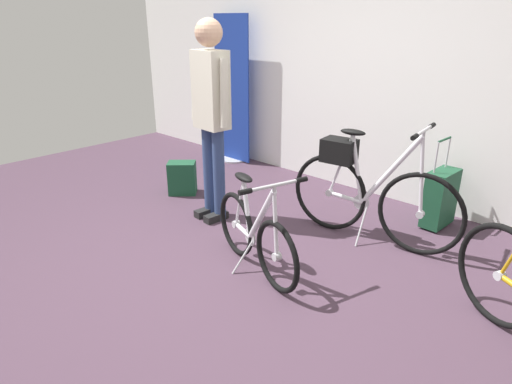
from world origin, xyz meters
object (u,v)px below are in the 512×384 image
at_px(floor_banner_stand, 232,98).
at_px(visitor_near_wall, 211,108).
at_px(folding_bike_foreground, 255,234).
at_px(rolling_suitcase, 440,198).
at_px(backpack_on_floor, 182,178).
at_px(display_bike_right, 366,189).

height_order(floor_banner_stand, visitor_near_wall, floor_banner_stand).
relative_size(floor_banner_stand, folding_bike_foreground, 1.70).
xyz_separation_m(visitor_near_wall, rolling_suitcase, (1.66, 1.28, -0.78)).
bearing_deg(rolling_suitcase, backpack_on_floor, -155.12).
relative_size(folding_bike_foreground, backpack_on_floor, 3.06).
height_order(display_bike_right, backpack_on_floor, display_bike_right).
xyz_separation_m(floor_banner_stand, visitor_near_wall, (1.21, -1.42, 0.22)).
bearing_deg(folding_bike_foreground, floor_banner_stand, 139.30).
xyz_separation_m(folding_bike_foreground, rolling_suitcase, (0.71, 1.72, -0.03)).
distance_m(display_bike_right, backpack_on_floor, 2.06).
relative_size(rolling_suitcase, backpack_on_floor, 2.32).
relative_size(display_bike_right, visitor_near_wall, 0.82).
bearing_deg(backpack_on_floor, folding_bike_foreground, -20.18).
bearing_deg(visitor_near_wall, floor_banner_stand, 130.51).
height_order(floor_banner_stand, rolling_suitcase, floor_banner_stand).
relative_size(folding_bike_foreground, rolling_suitcase, 1.32).
bearing_deg(display_bike_right, rolling_suitcase, 60.94).
height_order(floor_banner_stand, display_bike_right, floor_banner_stand).
bearing_deg(visitor_near_wall, rolling_suitcase, 37.53).
relative_size(floor_banner_stand, display_bike_right, 1.25).
bearing_deg(backpack_on_floor, rolling_suitcase, 24.88).
xyz_separation_m(folding_bike_foreground, display_bike_right, (0.32, 1.03, 0.15)).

